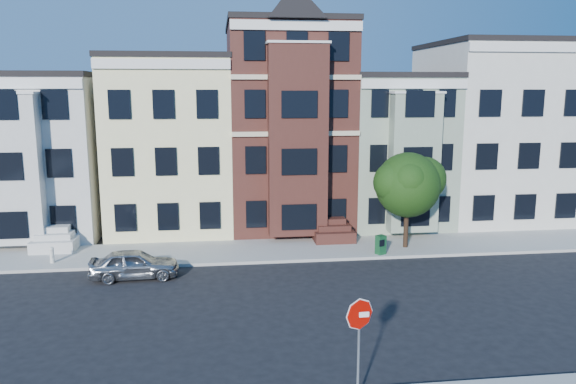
{
  "coord_description": "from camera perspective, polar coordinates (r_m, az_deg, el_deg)",
  "views": [
    {
      "loc": [
        -4.23,
        -20.14,
        8.45
      ],
      "look_at": [
        -1.4,
        2.49,
        4.2
      ],
      "focal_mm": 35.0,
      "sensor_mm": 36.0,
      "label": 1
    }
  ],
  "objects": [
    {
      "name": "ground",
      "position": [
        22.24,
        4.48,
        -11.8
      ],
      "size": [
        120.0,
        120.0,
        0.0
      ],
      "primitive_type": "plane",
      "color": "black"
    },
    {
      "name": "far_sidewalk",
      "position": [
        29.66,
        1.38,
        -5.84
      ],
      "size": [
        60.0,
        4.0,
        0.15
      ],
      "primitive_type": "cube",
      "color": "#9E9B93",
      "rests_on": "ground"
    },
    {
      "name": "house_white",
      "position": [
        36.49,
        -24.28,
        3.41
      ],
      "size": [
        8.0,
        9.0,
        9.0
      ],
      "primitive_type": "cube",
      "color": "silver",
      "rests_on": "ground"
    },
    {
      "name": "house_yellow",
      "position": [
        34.92,
        -11.67,
        4.67
      ],
      "size": [
        7.0,
        9.0,
        10.0
      ],
      "primitive_type": "cube",
      "color": "#F3EAAA",
      "rests_on": "ground"
    },
    {
      "name": "house_brown",
      "position": [
        34.98,
        -0.16,
        6.54
      ],
      "size": [
        7.0,
        9.0,
        12.0
      ],
      "primitive_type": "cube",
      "color": "#411E17",
      "rests_on": "ground"
    },
    {
      "name": "house_green",
      "position": [
        36.47,
        10.06,
        4.18
      ],
      "size": [
        6.0,
        9.0,
        9.0
      ],
      "primitive_type": "cube",
      "color": "gray",
      "rests_on": "ground"
    },
    {
      "name": "house_cream",
      "position": [
        39.02,
        20.03,
        5.59
      ],
      "size": [
        8.0,
        9.0,
        11.0
      ],
      "primitive_type": "cube",
      "color": "silver",
      "rests_on": "ground"
    },
    {
      "name": "street_tree",
      "position": [
        29.77,
        12.05,
        0.28
      ],
      "size": [
        6.26,
        6.26,
        6.21
      ],
      "primitive_type": null,
      "rotation": [
        0.0,
        0.0,
        -0.19
      ],
      "color": "#214713",
      "rests_on": "far_sidewalk"
    },
    {
      "name": "parked_car",
      "position": [
        26.27,
        -15.35,
        -7.07
      ],
      "size": [
        3.97,
        1.75,
        1.33
      ],
      "primitive_type": "imported",
      "rotation": [
        0.0,
        0.0,
        1.62
      ],
      "color": "#919399",
      "rests_on": "ground"
    },
    {
      "name": "newspaper_box",
      "position": [
        28.84,
        9.4,
        -5.31
      ],
      "size": [
        0.55,
        0.53,
        0.97
      ],
      "primitive_type": "cube",
      "rotation": [
        0.0,
        0.0,
        0.41
      ],
      "color": "#165028",
      "rests_on": "far_sidewalk"
    },
    {
      "name": "fire_hydrant",
      "position": [
        29.38,
        -22.85,
        -6.06
      ],
      "size": [
        0.28,
        0.28,
        0.63
      ],
      "primitive_type": "cylinder",
      "rotation": [
        0.0,
        0.0,
        0.28
      ],
      "color": "beige",
      "rests_on": "far_sidewalk"
    },
    {
      "name": "stop_sign",
      "position": [
        15.62,
        7.19,
        -14.92
      ],
      "size": [
        0.88,
        0.15,
        3.21
      ],
      "primitive_type": null,
      "rotation": [
        0.0,
        0.0,
        0.03
      ],
      "color": "#B00800",
      "rests_on": "near_sidewalk"
    }
  ]
}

